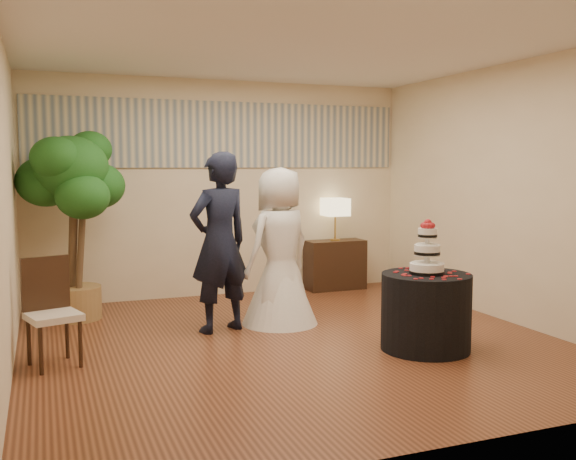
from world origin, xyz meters
name	(u,v)px	position (x,y,z in m)	size (l,w,h in m)	color
floor	(293,342)	(0.00, 0.00, 0.00)	(5.00, 5.00, 0.00)	brown
ceiling	(293,46)	(0.00, 0.00, 2.80)	(5.00, 5.00, 0.00)	white
wall_back	(223,189)	(0.00, 2.50, 1.40)	(5.00, 0.06, 2.80)	beige
wall_front	(450,218)	(0.00, -2.50, 1.40)	(5.00, 0.06, 2.80)	beige
wall_left	(6,203)	(-2.50, 0.00, 1.40)	(0.06, 5.00, 2.80)	beige
wall_right	(507,193)	(2.50, 0.00, 1.40)	(0.06, 5.00, 2.80)	beige
mural_border	(223,135)	(0.00, 2.48, 2.10)	(4.90, 0.02, 0.85)	#A8A899
groom	(219,242)	(-0.55, 0.66, 0.92)	(0.67, 0.44, 1.84)	black
bride	(280,246)	(0.13, 0.74, 0.84)	(0.82, 0.82, 1.68)	white
cake_table	(426,312)	(1.05, -0.67, 0.36)	(0.82, 0.82, 0.71)	black
wedding_cake	(427,246)	(1.05, -0.67, 0.96)	(0.32, 0.32, 0.51)	white
console	(335,265)	(1.52, 2.29, 0.34)	(0.81, 0.36, 0.68)	black
table_lamp	(335,219)	(1.52, 2.29, 0.97)	(0.32, 0.32, 0.58)	beige
ficus_tree	(73,223)	(-1.92, 1.74, 1.07)	(1.02, 1.02, 2.14)	#1E591B
side_chair	(53,313)	(-2.17, 0.03, 0.46)	(0.42, 0.44, 0.92)	black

